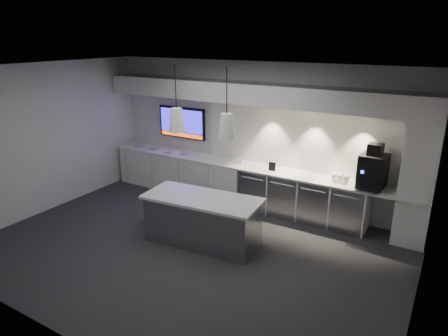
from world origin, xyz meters
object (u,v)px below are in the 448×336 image
Objects in this scene: wall_tv at (182,122)px; island at (203,220)px; bin at (156,211)px; coffee_machine at (373,169)px.

island is (1.97, -2.12, -1.13)m from wall_tv.
wall_tv reaches higher than island.
coffee_machine is at bearing 24.92° from bin.
wall_tv is 0.60× the size of island.
bin is 0.58× the size of coffee_machine.
island is 4.50× the size of bin.
bin is (0.75, -1.93, -1.33)m from wall_tv.
wall_tv is at bearing -178.73° from coffee_machine.
bin is 4.11m from coffee_machine.
coffee_machine is at bearing -3.23° from wall_tv.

